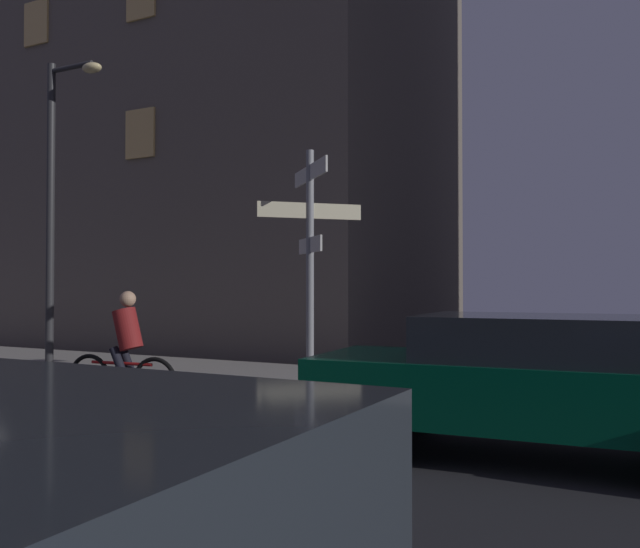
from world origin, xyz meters
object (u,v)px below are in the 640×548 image
at_px(signpost, 310,244).
at_px(street_lamp, 57,186).
at_px(car_near_right, 528,380).
at_px(cyclist, 125,354).

bearing_deg(signpost, street_lamp, 176.75).
xyz_separation_m(car_near_right, cyclist, (-5.43, 0.23, -0.01)).
bearing_deg(signpost, car_near_right, -32.51).
bearing_deg(car_near_right, cyclist, 177.58).
bearing_deg(cyclist, car_near_right, -2.42).
xyz_separation_m(street_lamp, car_near_right, (9.59, -2.66, -2.93)).
bearing_deg(street_lamp, signpost, -3.25).
relative_size(signpost, cyclist, 2.00).
relative_size(car_near_right, cyclist, 2.35).
bearing_deg(cyclist, street_lamp, 149.73).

